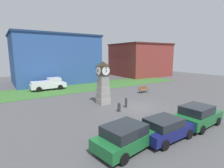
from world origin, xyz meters
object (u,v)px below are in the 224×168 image
object	(u,v)px
car_near_tower	(165,128)
bollard_mid_row	(119,107)
clock_tower	(103,83)
car_navy_sedan	(127,136)
car_by_building	(198,115)
bench	(143,89)
pickup_truck	(48,84)
bollard_near_tower	(126,102)

from	to	relation	value
car_near_tower	bollard_mid_row	bearing A→B (deg)	82.40
clock_tower	bollard_mid_row	world-z (taller)	clock_tower
bollard_mid_row	car_navy_sedan	size ratio (longest dim) A/B	0.21
car_by_building	car_navy_sedan	bearing A→B (deg)	176.24
clock_tower	bench	bearing A→B (deg)	12.24
car_near_tower	bench	world-z (taller)	car_near_tower
car_near_tower	pickup_truck	distance (m)	20.93
car_near_tower	car_by_building	world-z (taller)	car_by_building
car_navy_sedan	car_by_building	distance (m)	6.71
bollard_near_tower	bench	size ratio (longest dim) A/B	0.66
bollard_near_tower	bench	bearing A→B (deg)	32.47
car_navy_sedan	bollard_near_tower	bearing A→B (deg)	51.36
clock_tower	car_near_tower	bearing A→B (deg)	-95.93
bollard_near_tower	car_by_building	world-z (taller)	car_by_building
bench	car_navy_sedan	bearing A→B (deg)	-137.87
bollard_near_tower	bollard_mid_row	world-z (taller)	bollard_near_tower
bollard_mid_row	car_near_tower	bearing A→B (deg)	-97.60
car_navy_sedan	pickup_truck	xyz separation A→B (m)	(0.87, 20.38, 0.15)
bollard_mid_row	bench	xyz separation A→B (m)	(8.03, 4.89, 0.06)
car_by_building	bench	bearing A→B (deg)	65.50
bollard_mid_row	car_navy_sedan	distance (m)	6.82
bollard_near_tower	car_navy_sedan	bearing A→B (deg)	-128.64
car_by_building	bench	world-z (taller)	car_by_building
bench	car_near_tower	bearing A→B (deg)	-128.68
clock_tower	car_by_building	xyz separation A→B (m)	(2.85, -9.34, -1.54)
car_navy_sedan	car_by_building	bearing A→B (deg)	-3.76
pickup_truck	bollard_mid_row	bearing A→B (deg)	-79.07
clock_tower	bollard_mid_row	size ratio (longest dim) A/B	5.19
car_navy_sedan	car_near_tower	bearing A→B (deg)	-9.03
bollard_mid_row	pickup_truck	size ratio (longest dim) A/B	0.17
clock_tower	bench	size ratio (longest dim) A/B	2.93
clock_tower	car_by_building	distance (m)	9.88
bench	clock_tower	bearing A→B (deg)	-167.76
bollard_near_tower	bollard_mid_row	bearing A→B (deg)	-154.43
clock_tower	bollard_near_tower	world-z (taller)	clock_tower
car_near_tower	car_by_building	distance (m)	3.82
pickup_truck	bench	size ratio (longest dim) A/B	3.24
car_navy_sedan	car_by_building	xyz separation A→B (m)	(6.69, -0.44, 0.04)
bollard_near_tower	car_navy_sedan	size ratio (longest dim) A/B	0.24
bollard_mid_row	bench	distance (m)	9.40
car_navy_sedan	car_near_tower	xyz separation A→B (m)	(2.87, -0.46, -0.04)
pickup_truck	car_by_building	bearing A→B (deg)	-74.36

